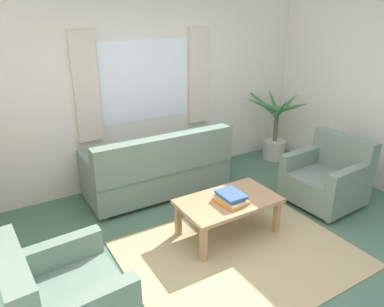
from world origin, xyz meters
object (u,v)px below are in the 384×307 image
armchair_left (61,302)px  book_stack_on_table (231,198)px  coffee_table (228,204)px  armchair_right (328,178)px  couch (159,169)px  potted_plant (274,129)px

armchair_left → book_stack_on_table: bearing=-80.8°
coffee_table → book_stack_on_table: size_ratio=3.07×
armchair_right → armchair_left: bearing=-86.3°
couch → potted_plant: 2.23m
couch → armchair_right: couch is taller
book_stack_on_table → couch: bearing=99.5°
armchair_left → coffee_table: (1.90, 0.49, 0.03)m
armchair_left → coffee_table: bearing=-79.1°
armchair_left → book_stack_on_table: (1.88, 0.43, 0.14)m
couch → coffee_table: (0.24, -1.25, 0.01)m
armchair_left → book_stack_on_table: size_ratio=2.48×
armchair_left → potted_plant: (3.88, 1.90, 0.16)m
armchair_left → book_stack_on_table: armchair_left is taller
potted_plant → armchair_right: bearing=-106.7°
potted_plant → armchair_left: bearing=-153.9°
coffee_table → couch: bearing=100.8°
armchair_right → coffee_table: armchair_right is taller
couch → armchair_right: 2.21m
coffee_table → book_stack_on_table: book_stack_on_table is taller
armchair_left → potted_plant: 4.32m
armchair_left → coffee_table: size_ratio=0.81×
couch → book_stack_on_table: 1.34m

